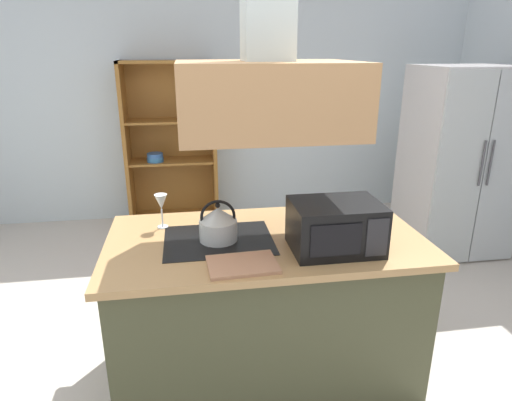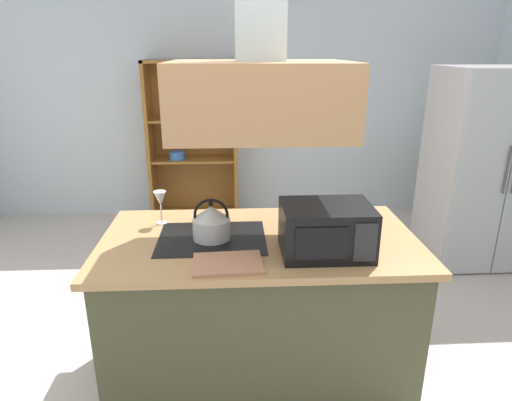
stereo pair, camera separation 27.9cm
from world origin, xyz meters
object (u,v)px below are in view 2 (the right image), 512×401
object	(u,v)px
cutting_board	(228,263)
fruit_bowl	(315,212)
refrigerator	(484,168)
wine_glass_on_counter	(160,200)
dish_cabinet	(194,152)
kettle	(211,222)
microwave	(326,229)

from	to	relation	value
cutting_board	fruit_bowl	bearing A→B (deg)	48.17
refrigerator	wine_glass_on_counter	distance (m)	2.98
wine_glass_on_counter	refrigerator	bearing A→B (deg)	24.35
cutting_board	wine_glass_on_counter	size ratio (longest dim) A/B	1.65
wine_glass_on_counter	fruit_bowl	xyz separation A→B (m)	(0.95, 0.04, -0.11)
dish_cabinet	kettle	size ratio (longest dim) A/B	7.65
dish_cabinet	wine_glass_on_counter	xyz separation A→B (m)	(0.01, -2.43, 0.26)
kettle	microwave	size ratio (longest dim) A/B	0.51
kettle	fruit_bowl	xyz separation A→B (m)	(0.63, 0.28, -0.06)
refrigerator	wine_glass_on_counter	size ratio (longest dim) A/B	8.59
microwave	fruit_bowl	size ratio (longest dim) A/B	1.99
cutting_board	refrigerator	bearing A→B (deg)	37.91
microwave	kettle	bearing A→B (deg)	160.82
kettle	cutting_board	bearing A→B (deg)	-74.40
cutting_board	fruit_bowl	xyz separation A→B (m)	(0.54, 0.60, 0.03)
wine_glass_on_counter	fruit_bowl	size ratio (longest dim) A/B	0.89
kettle	fruit_bowl	bearing A→B (deg)	23.68
refrigerator	cutting_board	bearing A→B (deg)	-142.09
kettle	cutting_board	size ratio (longest dim) A/B	0.69
kettle	wine_glass_on_counter	world-z (taller)	kettle
cutting_board	microwave	size ratio (longest dim) A/B	0.74
refrigerator	cutting_board	xyz separation A→B (m)	(-2.31, -1.80, 0.02)
kettle	microwave	world-z (taller)	microwave
kettle	fruit_bowl	world-z (taller)	kettle
refrigerator	fruit_bowl	distance (m)	2.13
wine_glass_on_counter	cutting_board	bearing A→B (deg)	-54.49
kettle	microwave	bearing A→B (deg)	-19.18
dish_cabinet	cutting_board	xyz separation A→B (m)	(0.41, -3.00, 0.11)
microwave	wine_glass_on_counter	bearing A→B (deg)	153.77
kettle	wine_glass_on_counter	bearing A→B (deg)	142.46
dish_cabinet	fruit_bowl	world-z (taller)	dish_cabinet
refrigerator	dish_cabinet	distance (m)	2.98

